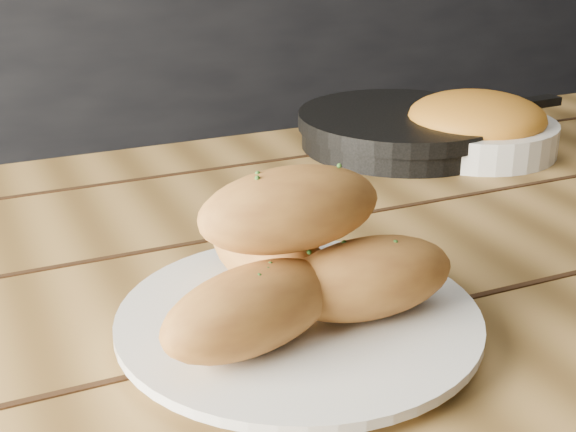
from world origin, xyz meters
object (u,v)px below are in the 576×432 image
(bread_rolls, at_px, (295,262))
(skillet, at_px, (402,129))
(plate, at_px, (299,323))
(table, at_px, (426,334))
(bowl, at_px, (476,126))

(bread_rolls, distance_m, skillet, 0.51)
(bread_rolls, relative_size, skillet, 0.60)
(plate, height_order, bread_rolls, bread_rolls)
(table, xyz_separation_m, bowl, (0.22, 0.23, 0.13))
(plate, height_order, skillet, skillet)
(table, distance_m, bread_rolls, 0.27)
(bowl, bearing_deg, skillet, 142.47)
(plate, bearing_deg, table, 26.94)
(table, distance_m, skillet, 0.34)
(plate, xyz_separation_m, bowl, (0.40, 0.33, 0.02))
(bread_rolls, height_order, skillet, bread_rolls)
(bowl, bearing_deg, bread_rolls, -141.00)
(bread_rolls, bearing_deg, skillet, 49.32)
(table, distance_m, plate, 0.23)
(table, bearing_deg, plate, -153.06)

